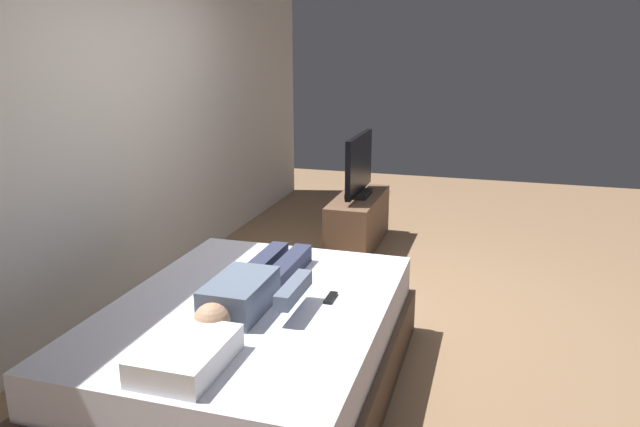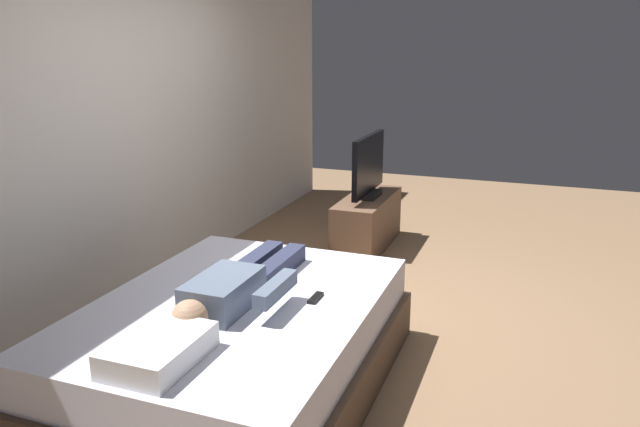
{
  "view_description": "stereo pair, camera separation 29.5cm",
  "coord_description": "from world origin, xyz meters",
  "px_view_note": "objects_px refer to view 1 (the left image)",
  "views": [
    {
      "loc": [
        -3.9,
        -0.84,
        1.91
      ],
      "look_at": [
        0.25,
        0.4,
        0.69
      ],
      "focal_mm": 34.0,
      "sensor_mm": 36.0,
      "label": 1
    },
    {
      "loc": [
        -3.81,
        -1.12,
        1.91
      ],
      "look_at": [
        0.25,
        0.4,
        0.69
      ],
      "focal_mm": 34.0,
      "sensor_mm": 36.0,
      "label": 2
    }
  ],
  "objects_px": {
    "remote": "(331,298)",
    "tv": "(359,167)",
    "person": "(252,288)",
    "pillow": "(186,355)",
    "bed": "(252,349)",
    "tv_stand": "(358,221)"
  },
  "relations": [
    {
      "from": "pillow",
      "to": "person",
      "type": "height_order",
      "value": "person"
    },
    {
      "from": "remote",
      "to": "tv_stand",
      "type": "distance_m",
      "value": 2.55
    },
    {
      "from": "remote",
      "to": "tv",
      "type": "xyz_separation_m",
      "value": [
        2.49,
        0.42,
        0.24
      ]
    },
    {
      "from": "bed",
      "to": "person",
      "type": "distance_m",
      "value": 0.36
    },
    {
      "from": "pillow",
      "to": "remote",
      "type": "bearing_deg",
      "value": -24.7
    },
    {
      "from": "person",
      "to": "tv",
      "type": "height_order",
      "value": "tv"
    },
    {
      "from": "bed",
      "to": "tv",
      "type": "distance_m",
      "value": 2.72
    },
    {
      "from": "pillow",
      "to": "tv",
      "type": "bearing_deg",
      "value": 0.25
    },
    {
      "from": "person",
      "to": "bed",
      "type": "bearing_deg",
      "value": 174.43
    },
    {
      "from": "person",
      "to": "tv_stand",
      "type": "height_order",
      "value": "person"
    },
    {
      "from": "pillow",
      "to": "tv_stand",
      "type": "relative_size",
      "value": 0.44
    },
    {
      "from": "bed",
      "to": "person",
      "type": "bearing_deg",
      "value": -5.57
    },
    {
      "from": "tv_stand",
      "to": "pillow",
      "type": "bearing_deg",
      "value": -179.75
    },
    {
      "from": "pillow",
      "to": "remote",
      "type": "xyz_separation_m",
      "value": [
        0.89,
        -0.41,
        -0.05
      ]
    },
    {
      "from": "tv_stand",
      "to": "tv",
      "type": "distance_m",
      "value": 0.53
    },
    {
      "from": "tv_stand",
      "to": "tv",
      "type": "bearing_deg",
      "value": 0.0
    },
    {
      "from": "person",
      "to": "remote",
      "type": "xyz_separation_m",
      "value": [
        0.15,
        -0.4,
        -0.07
      ]
    },
    {
      "from": "pillow",
      "to": "person",
      "type": "relative_size",
      "value": 0.38
    },
    {
      "from": "tv",
      "to": "bed",
      "type": "bearing_deg",
      "value": -179.68
    },
    {
      "from": "remote",
      "to": "tv",
      "type": "bearing_deg",
      "value": 9.62
    },
    {
      "from": "remote",
      "to": "tv_stand",
      "type": "height_order",
      "value": "remote"
    },
    {
      "from": "pillow",
      "to": "tv_stand",
      "type": "bearing_deg",
      "value": 0.25
    }
  ]
}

